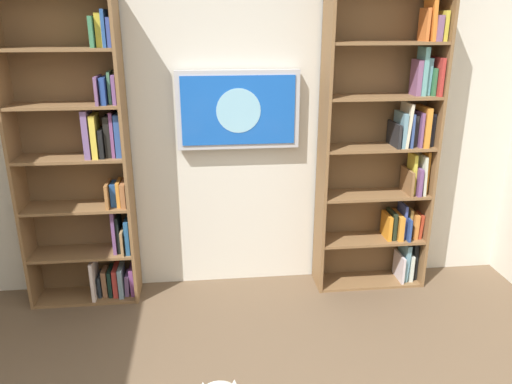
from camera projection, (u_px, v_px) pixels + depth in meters
The scene contains 4 objects.
wall_back at pixel (227, 110), 3.56m from camera, with size 4.52×0.06×2.70m, color silver.
bookshelf_left at pixel (389, 149), 3.61m from camera, with size 0.83×0.28×2.19m.
bookshelf_right at pixel (84, 164), 3.40m from camera, with size 0.76×0.28×2.16m.
wall_mounted_tv at pixel (238, 110), 3.48m from camera, with size 0.87×0.07×0.55m.
Camera 1 is at (0.18, 1.32, 1.97)m, focal length 34.71 mm.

